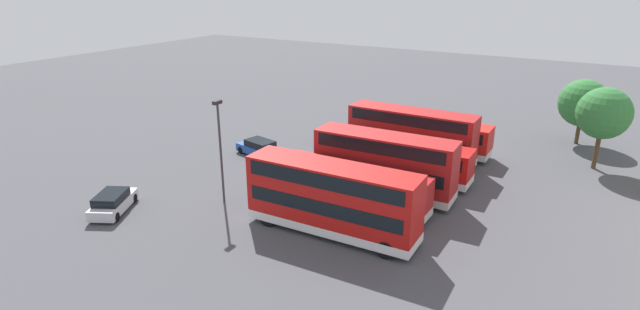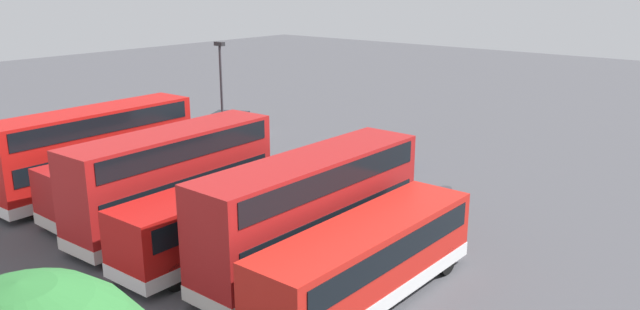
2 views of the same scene
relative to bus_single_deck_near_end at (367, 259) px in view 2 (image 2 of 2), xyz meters
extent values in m
plane|color=#47474C|center=(8.79, -10.54, -1.62)|extent=(140.00, 140.00, 0.00)
cube|color=red|center=(0.00, 0.01, 0.03)|extent=(2.56, 10.20, 2.60)
cube|color=silver|center=(0.00, 0.01, -0.99)|extent=(2.60, 10.24, 0.55)
cube|color=black|center=(0.00, 0.01, 0.63)|extent=(2.62, 9.40, 0.90)
cube|color=black|center=(0.00, -5.12, 0.63)|extent=(2.25, 0.06, 1.10)
cylinder|color=black|center=(1.12, -3.69, -1.07)|extent=(0.30, 1.10, 1.10)
cylinder|color=black|center=(-1.13, -3.69, -1.07)|extent=(0.30, 1.10, 1.10)
cube|color=#A51919|center=(3.28, -0.85, 0.83)|extent=(2.59, 10.84, 4.20)
cube|color=silver|center=(3.28, -0.85, -0.99)|extent=(2.63, 10.88, 0.55)
cube|color=black|center=(3.28, -0.85, 0.63)|extent=(2.65, 10.04, 0.90)
cube|color=black|center=(3.28, -0.85, 2.33)|extent=(2.65, 10.04, 0.90)
cube|color=black|center=(3.26, -6.29, 0.63)|extent=(2.25, 0.07, 1.10)
cylinder|color=black|center=(4.39, -4.86, -1.07)|extent=(0.30, 1.10, 1.10)
cylinder|color=black|center=(2.14, -4.85, -1.07)|extent=(0.30, 1.10, 1.10)
cylinder|color=black|center=(4.42, 3.16, -1.07)|extent=(0.30, 1.10, 1.10)
cylinder|color=black|center=(2.17, 3.17, -1.07)|extent=(0.30, 1.10, 1.10)
cube|color=#B71411|center=(7.08, -0.55, 0.03)|extent=(2.82, 11.74, 2.60)
cube|color=silver|center=(7.08, -0.55, -0.99)|extent=(2.86, 11.78, 0.55)
cube|color=black|center=(7.08, -0.55, 0.63)|extent=(2.86, 10.94, 0.90)
cube|color=black|center=(7.21, -6.42, 0.63)|extent=(2.25, 0.11, 1.10)
cylinder|color=black|center=(8.31, -4.97, -1.07)|extent=(0.33, 1.11, 1.10)
cylinder|color=black|center=(6.06, -5.02, -1.07)|extent=(0.33, 1.11, 1.10)
cylinder|color=black|center=(8.10, 3.92, -1.07)|extent=(0.33, 1.11, 1.10)
cylinder|color=black|center=(5.85, 3.87, -1.07)|extent=(0.33, 1.11, 1.10)
cube|color=#A51919|center=(10.79, -0.02, 0.83)|extent=(2.95, 10.32, 4.20)
cube|color=silver|center=(10.79, -0.02, -0.99)|extent=(2.99, 10.36, 0.55)
cube|color=black|center=(10.79, -0.02, 0.63)|extent=(2.98, 9.52, 0.90)
cube|color=black|center=(10.79, -0.02, 2.33)|extent=(2.98, 9.52, 0.90)
cube|color=black|center=(11.00, -5.16, 0.63)|extent=(2.25, 0.15, 1.10)
cylinder|color=black|center=(12.06, -3.68, -1.07)|extent=(0.34, 1.11, 1.10)
cylinder|color=black|center=(9.82, -3.77, -1.07)|extent=(0.34, 1.11, 1.10)
cylinder|color=black|center=(11.77, 3.74, -1.07)|extent=(0.34, 1.11, 1.10)
cylinder|color=black|center=(9.53, 3.65, -1.07)|extent=(0.34, 1.11, 1.10)
cube|color=#A51919|center=(14.04, -0.94, 0.03)|extent=(2.66, 10.74, 2.60)
cube|color=silver|center=(14.04, -0.94, -0.99)|extent=(2.70, 10.78, 0.55)
cube|color=black|center=(14.04, -0.94, 0.63)|extent=(2.71, 9.94, 0.90)
cube|color=black|center=(13.98, -6.33, 0.63)|extent=(2.25, 0.08, 1.10)
cylinder|color=black|center=(15.12, -4.91, -1.07)|extent=(0.31, 1.10, 1.10)
cylinder|color=black|center=(12.87, -4.89, -1.07)|extent=(0.31, 1.10, 1.10)
cylinder|color=black|center=(15.20, 3.00, -1.07)|extent=(0.31, 1.10, 1.10)
cylinder|color=black|center=(12.95, 3.03, -1.07)|extent=(0.31, 1.10, 1.10)
cube|color=#B71411|center=(17.88, -0.38, 0.83)|extent=(2.87, 10.99, 4.20)
cube|color=silver|center=(17.88, -0.38, -0.99)|extent=(2.91, 11.04, 0.55)
cube|color=black|center=(17.88, -0.38, 0.63)|extent=(2.90, 10.20, 0.90)
cube|color=black|center=(17.88, -0.38, 2.33)|extent=(2.90, 10.20, 0.90)
cube|color=black|center=(18.04, -5.87, 0.63)|extent=(2.25, 0.13, 1.10)
cylinder|color=black|center=(19.12, -4.40, -1.07)|extent=(0.33, 1.11, 1.10)
cylinder|color=black|center=(16.87, -4.47, -1.07)|extent=(0.33, 1.11, 1.10)
cylinder|color=black|center=(18.88, 3.72, -1.07)|extent=(0.33, 1.11, 1.10)
cylinder|color=black|center=(16.63, 3.65, -1.07)|extent=(0.33, 1.11, 1.10)
cube|color=silver|center=(22.79, -14.66, -1.09)|extent=(4.49, 3.51, 0.70)
cube|color=black|center=(22.97, -14.57, -0.46)|extent=(2.95, 2.60, 0.55)
cylinder|color=black|center=(21.87, -16.05, -1.30)|extent=(0.67, 0.49, 0.64)
cylinder|color=black|center=(21.13, -14.63, -1.30)|extent=(0.67, 0.49, 0.64)
cylinder|color=black|center=(24.46, -14.69, -1.30)|extent=(0.67, 0.49, 0.64)
cylinder|color=black|center=(23.72, -13.28, -1.30)|extent=(0.67, 0.49, 0.64)
cube|color=#1E479E|center=(8.71, -13.00, -1.09)|extent=(2.64, 4.54, 0.70)
cube|color=black|center=(8.75, -12.80, -0.46)|extent=(2.13, 2.84, 0.55)
cylinder|color=black|center=(9.17, -14.66, -1.30)|extent=(0.35, 0.67, 0.64)
cylinder|color=black|center=(7.61, -14.33, -1.30)|extent=(0.35, 0.67, 0.64)
cylinder|color=black|center=(9.81, -11.67, -1.30)|extent=(0.35, 0.67, 0.64)
cylinder|color=black|center=(8.24, -11.33, -1.30)|extent=(0.35, 0.67, 0.64)
cylinder|color=#38383D|center=(17.79, -9.21, 1.94)|extent=(0.16, 0.16, 7.11)
cube|color=#262628|center=(17.79, -9.21, 5.64)|extent=(0.70, 0.30, 0.24)
cylinder|color=#333338|center=(2.61, -10.49, -1.14)|extent=(0.60, 0.60, 0.95)
camera|label=1|loc=(42.12, 13.14, 13.66)|focal=28.06mm
camera|label=2|loc=(-11.48, 16.45, 9.41)|focal=34.98mm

